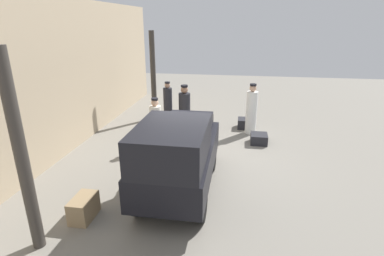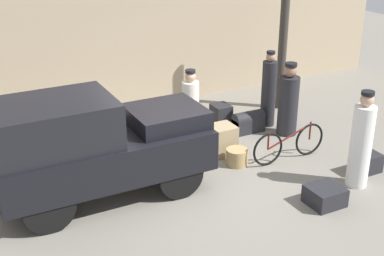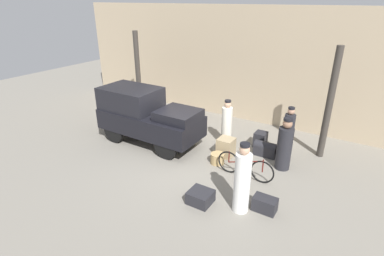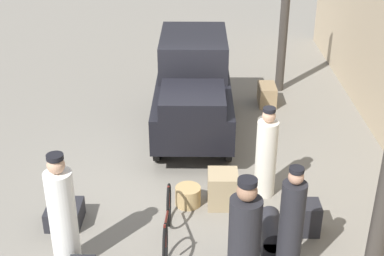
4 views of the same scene
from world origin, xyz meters
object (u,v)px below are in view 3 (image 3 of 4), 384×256
(truck, at_px, (146,114))
(suitcase_tan_flat, at_px, (260,139))
(wicker_basket, at_px, (217,158))
(suitcase_small_leather, at_px, (200,197))
(porter_with_bicycle, at_px, (227,125))
(porter_lifting_near_truck, at_px, (242,181))
(trunk_large_brown, at_px, (265,204))
(trunk_barrel_dark, at_px, (265,149))
(porter_standing_middle, at_px, (284,146))
(conductor_in_dark_uniform, at_px, (288,136))
(bicycle, at_px, (245,167))
(trunk_umber_medium, at_px, (226,147))
(trunk_wicker_pale, at_px, (150,114))

(truck, bearing_deg, suitcase_tan_flat, 26.42)
(wicker_basket, bearing_deg, suitcase_small_leather, -74.60)
(porter_with_bicycle, distance_m, porter_lifting_near_truck, 3.52)
(porter_lifting_near_truck, bearing_deg, porter_with_bicycle, 121.65)
(wicker_basket, xyz_separation_m, suitcase_tan_flat, (0.71, 1.82, 0.09))
(truck, distance_m, trunk_large_brown, 5.13)
(trunk_barrel_dark, relative_size, trunk_large_brown, 1.27)
(porter_standing_middle, bearing_deg, trunk_barrel_dark, 146.12)
(conductor_in_dark_uniform, relative_size, porter_lifting_near_truck, 0.97)
(bicycle, xyz_separation_m, trunk_umber_medium, (-1.02, 0.87, -0.05))
(porter_standing_middle, relative_size, trunk_umber_medium, 2.67)
(wicker_basket, distance_m, suitcase_small_leather, 2.02)
(trunk_umber_medium, xyz_separation_m, suitcase_tan_flat, (0.71, 1.25, -0.05))
(porter_lifting_near_truck, height_order, suitcase_tan_flat, porter_lifting_near_truck)
(truck, distance_m, conductor_in_dark_uniform, 4.73)
(wicker_basket, bearing_deg, porter_lifting_near_truck, -48.34)
(porter_standing_middle, distance_m, trunk_barrel_dark, 0.97)
(trunk_large_brown, distance_m, suitcase_tan_flat, 3.48)
(trunk_barrel_dark, height_order, trunk_large_brown, trunk_barrel_dark)
(truck, distance_m, suitcase_small_leather, 4.02)
(wicker_basket, distance_m, suitcase_tan_flat, 1.96)
(truck, relative_size, porter_with_bicycle, 2.24)
(bicycle, xyz_separation_m, trunk_barrel_dark, (0.06, 1.54, -0.11))
(conductor_in_dark_uniform, bearing_deg, suitcase_small_leather, -109.06)
(porter_standing_middle, bearing_deg, suitcase_tan_flat, 135.90)
(truck, bearing_deg, trunk_wicker_pale, 126.78)
(suitcase_tan_flat, bearing_deg, porter_standing_middle, -44.10)
(wicker_basket, distance_m, porter_lifting_near_truck, 2.35)
(wicker_basket, height_order, suitcase_small_leather, wicker_basket)
(truck, xyz_separation_m, porter_standing_middle, (4.62, 0.72, -0.30))
(bicycle, xyz_separation_m, porter_lifting_near_truck, (0.48, -1.39, 0.48))
(suitcase_small_leather, bearing_deg, trunk_umber_medium, 101.99)
(bicycle, bearing_deg, trunk_large_brown, -48.44)
(truck, relative_size, suitcase_small_leather, 6.29)
(porter_lifting_near_truck, xyz_separation_m, trunk_wicker_pale, (-5.63, 3.47, -0.59))
(porter_with_bicycle, height_order, trunk_umber_medium, porter_with_bicycle)
(porter_standing_middle, relative_size, trunk_wicker_pale, 2.42)
(trunk_umber_medium, relative_size, trunk_wicker_pale, 0.91)
(porter_with_bicycle, height_order, suitcase_tan_flat, porter_with_bicycle)
(porter_standing_middle, bearing_deg, trunk_large_brown, -84.12)
(porter_standing_middle, height_order, trunk_barrel_dark, porter_standing_middle)
(wicker_basket, relative_size, trunk_large_brown, 0.76)
(trunk_large_brown, distance_m, trunk_wicker_pale, 6.91)
(truck, xyz_separation_m, trunk_barrel_dark, (3.92, 1.19, -0.78))
(porter_with_bicycle, relative_size, porter_lifting_near_truck, 0.91)
(wicker_basket, relative_size, trunk_barrel_dark, 0.60)
(conductor_in_dark_uniform, distance_m, trunk_barrel_dark, 0.85)
(bicycle, height_order, wicker_basket, bicycle)
(porter_lifting_near_truck, bearing_deg, conductor_in_dark_uniform, 86.40)
(truck, distance_m, porter_lifting_near_truck, 4.68)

